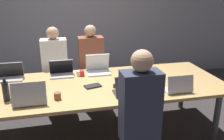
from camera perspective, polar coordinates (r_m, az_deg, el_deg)
ground_plane at (r=3.65m, az=-4.29°, el=-14.41°), size 24.00×24.00×0.00m
curtain_wall at (r=5.30m, az=-8.47°, el=12.16°), size 12.00×0.06×2.80m
conference_table at (r=3.32m, az=-4.58°, el=-4.24°), size 3.54×1.31×0.75m
laptop_far_midleft at (r=3.67m, az=-11.46°, el=-0.25°), size 0.34×0.23×0.23m
person_far_midleft at (r=4.13m, az=-12.80°, el=-0.33°), size 0.40×0.24×1.40m
cup_far_midleft at (r=3.62m, az=-6.93°, el=-0.73°), size 0.08×0.08×0.08m
laptop_near_right at (r=3.15m, az=14.96°, el=-3.78°), size 0.33×0.22×0.23m
cup_near_right at (r=3.13m, az=10.37°, el=-4.02°), size 0.08×0.08×0.09m
laptop_far_center at (r=3.73m, az=-3.20°, el=0.61°), size 0.35×0.27×0.28m
person_far_center at (r=4.22m, az=-4.75°, el=0.48°), size 0.40×0.24×1.40m
cup_far_center at (r=3.63m, az=-7.48°, el=-0.73°), size 0.08×0.08×0.08m
laptop_near_left at (r=2.89m, az=-18.28°, el=-6.01°), size 0.36×0.27×0.27m
cup_near_left at (r=2.93m, az=-12.35°, el=-5.83°), size 0.08×0.08×0.08m
bottle_near_left at (r=3.05m, az=-23.11°, el=-4.44°), size 0.08×0.08×0.27m
laptop_far_left at (r=3.74m, az=-22.13°, el=-0.94°), size 0.33×0.23×0.23m
laptop_near_midright at (r=2.97m, az=3.58°, el=-4.49°), size 0.32×0.24×0.23m
person_near_midright at (r=2.64m, az=6.35°, el=-10.91°), size 0.40×0.24×1.42m
cup_near_midright at (r=3.09m, az=8.05°, el=-4.26°), size 0.07×0.07×0.08m
stapler at (r=3.14m, az=1.40°, el=-3.97°), size 0.10×0.15×0.05m
notebook at (r=3.23m, az=-4.45°, el=-3.68°), size 0.23×0.17×0.02m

